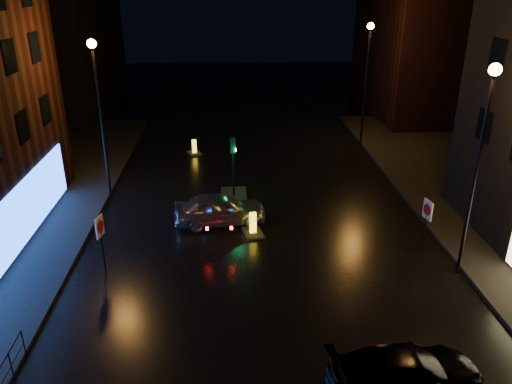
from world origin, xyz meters
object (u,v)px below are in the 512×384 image
(traffic_signal, at_px, (234,189))
(road_sign_right, at_px, (427,214))
(silver_hatchback, at_px, (220,209))
(dark_sedan, at_px, (406,372))
(bollard_far, at_px, (194,151))
(road_sign_left, at_px, (100,232))
(bollard_near, at_px, (253,230))

(traffic_signal, bearing_deg, road_sign_right, -38.95)
(traffic_signal, bearing_deg, silver_hatchback, -103.05)
(dark_sedan, relative_size, bollard_far, 3.41)
(dark_sedan, distance_m, road_sign_left, 12.16)
(bollard_near, relative_size, bollard_far, 1.05)
(traffic_signal, relative_size, silver_hatchback, 0.78)
(silver_hatchback, bearing_deg, road_sign_left, 126.72)
(bollard_near, distance_m, road_sign_right, 7.73)
(traffic_signal, xyz_separation_m, road_sign_left, (-5.30, -7.34, 1.43))
(bollard_near, height_order, road_sign_right, road_sign_right)
(silver_hatchback, distance_m, dark_sedan, 12.31)
(road_sign_right, bearing_deg, dark_sedan, 54.22)
(dark_sedan, bearing_deg, bollard_far, 13.98)
(silver_hatchback, bearing_deg, traffic_signal, -19.53)
(road_sign_left, bearing_deg, traffic_signal, 66.27)
(bollard_far, xyz_separation_m, road_sign_left, (-2.75, -14.70, 1.71))
(dark_sedan, distance_m, bollard_near, 10.54)
(road_sign_left, bearing_deg, bollard_far, 91.49)
(bollard_near, xyz_separation_m, road_sign_right, (7.22, -2.21, 1.66))
(silver_hatchback, xyz_separation_m, dark_sedan, (5.45, -11.04, -0.09))
(bollard_near, bearing_deg, road_sign_right, -28.55)
(road_sign_left, bearing_deg, silver_hatchback, 55.29)
(road_sign_right, bearing_deg, bollard_near, -29.27)
(dark_sedan, relative_size, road_sign_right, 1.79)
(traffic_signal, xyz_separation_m, bollard_near, (0.83, -4.29, -0.26))
(dark_sedan, xyz_separation_m, road_sign_right, (3.30, 7.56, 1.25))
(bollard_near, relative_size, road_sign_left, 0.54)
(traffic_signal, relative_size, bollard_near, 2.47)
(traffic_signal, height_order, bollard_far, traffic_signal)
(bollard_near, relative_size, road_sign_right, 0.55)
(silver_hatchback, distance_m, road_sign_left, 6.41)
(bollard_far, bearing_deg, traffic_signal, -92.27)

